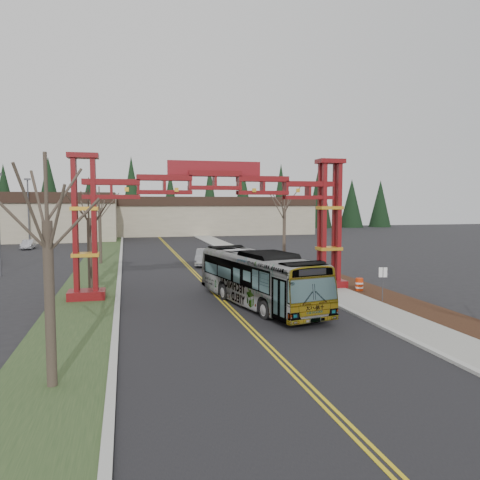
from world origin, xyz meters
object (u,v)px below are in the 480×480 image
object	(u,v)px
silver_sedan	(205,257)
barrel_mid	(330,279)
gateway_arch	(215,202)
light_pole_far	(28,206)
bare_tree_median_mid	(89,219)
transit_bus	(259,278)
bare_tree_right_far	(284,209)
parked_car_far_a	(28,244)
barrel_north	(323,270)
bare_tree_median_far	(99,208)
street_sign	(383,277)
bare_tree_median_near	(47,222)
retail_building_east	(206,215)
barrel_south	(359,285)

from	to	relation	value
silver_sedan	barrel_mid	world-z (taller)	silver_sedan
gateway_arch	light_pole_far	size ratio (longest dim) A/B	1.94
bare_tree_median_mid	transit_bus	bearing A→B (deg)	-36.55
bare_tree_right_far	light_pole_far	size ratio (longest dim) A/B	0.80
parked_car_far_a	bare_tree_right_far	xyz separation A→B (m)	(27.75, -19.68, 4.71)
barrel_north	parked_car_far_a	bearing A→B (deg)	133.30
bare_tree_median_mid	bare_tree_median_far	xyz separation A→B (m)	(0.00, 13.99, 0.52)
gateway_arch	bare_tree_right_far	bearing A→B (deg)	56.47
gateway_arch	transit_bus	size ratio (longest dim) A/B	1.58
bare_tree_median_far	street_sign	world-z (taller)	bare_tree_median_far
bare_tree_median_near	silver_sedan	bearing A→B (deg)	70.84
barrel_north	transit_bus	bearing A→B (deg)	-130.94
retail_building_east	bare_tree_median_far	size ratio (longest dim) A/B	5.07
gateway_arch	parked_car_far_a	xyz separation A→B (m)	(-17.75, 34.76, -5.37)
street_sign	barrel_south	size ratio (longest dim) A/B	2.24
bare_tree_median_far	bare_tree_right_far	world-z (taller)	bare_tree_right_far
bare_tree_median_far	barrel_mid	distance (m)	23.77
gateway_arch	barrel_south	bearing A→B (deg)	-10.56
street_sign	barrel_mid	world-z (taller)	street_sign
silver_sedan	bare_tree_median_near	distance (m)	29.91
bare_tree_median_near	light_pole_far	size ratio (longest dim) A/B	0.80
bare_tree_median_mid	bare_tree_median_far	distance (m)	14.00
light_pole_far	barrel_north	size ratio (longest dim) A/B	9.35
bare_tree_median_near	gateway_arch	bearing A→B (deg)	60.31
light_pole_far	street_sign	distance (m)	55.44
street_sign	barrel_north	world-z (taller)	street_sign
silver_sedan	barrel_north	world-z (taller)	silver_sedan
gateway_arch	barrel_south	size ratio (longest dim) A/B	19.12
silver_sedan	barrel_south	xyz separation A→B (m)	(7.71, -15.64, -0.31)
transit_bus	light_pole_far	distance (m)	51.07
retail_building_east	barrel_south	xyz separation A→B (m)	(-0.59, -63.71, -3.04)
parked_car_far_a	bare_tree_median_far	size ratio (longest dim) A/B	0.49
bare_tree_median_mid	street_sign	world-z (taller)	bare_tree_median_mid
gateway_arch	barrel_north	bearing A→B (deg)	28.44
retail_building_east	barrel_mid	size ratio (longest dim) A/B	37.44
retail_building_east	barrel_south	size ratio (longest dim) A/B	39.93
barrel_mid	street_sign	bearing A→B (deg)	-84.48
gateway_arch	retail_building_east	bearing A→B (deg)	80.83
light_pole_far	barrel_mid	size ratio (longest dim) A/B	9.26
silver_sedan	bare_tree_median_near	size ratio (longest dim) A/B	0.63
bare_tree_right_far	transit_bus	bearing A→B (deg)	-113.25
bare_tree_median_near	light_pole_far	bearing A→B (deg)	101.04
bare_tree_median_far	light_pole_far	world-z (taller)	light_pole_far
bare_tree_median_mid	bare_tree_right_far	bearing A→B (deg)	33.30
bare_tree_median_mid	bare_tree_right_far	xyz separation A→B (m)	(18.00, 11.82, 0.43)
transit_bus	bare_tree_right_far	world-z (taller)	bare_tree_right_far
bare_tree_median_mid	silver_sedan	bearing A→B (deg)	47.59
bare_tree_median_near	street_sign	size ratio (longest dim) A/B	3.52
bare_tree_right_far	light_pole_far	xyz separation A→B (m)	(-29.02, 27.39, 0.12)
light_pole_far	street_sign	bearing A→B (deg)	-59.41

